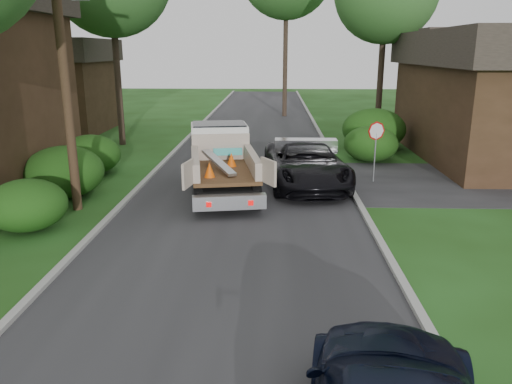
{
  "coord_description": "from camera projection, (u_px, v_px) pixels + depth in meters",
  "views": [
    {
      "loc": [
        1.09,
        -10.87,
        5.19
      ],
      "look_at": [
        0.61,
        3.12,
        1.2
      ],
      "focal_mm": 35.0,
      "sensor_mm": 36.0,
      "label": 1
    }
  ],
  "objects": [
    {
      "name": "ground",
      "position": [
        226.0,
        276.0,
        11.91
      ],
      "size": [
        120.0,
        120.0,
        0.0
      ],
      "primitive_type": "plane",
      "color": "#1F4213",
      "rests_on": "ground"
    },
    {
      "name": "stop_sign",
      "position": [
        376.0,
        139.0,
        19.9
      ],
      "size": [
        0.71,
        0.32,
        2.48
      ],
      "color": "slate",
      "rests_on": "ground"
    },
    {
      "name": "hedge_left_a",
      "position": [
        27.0,
        205.0,
        14.79
      ],
      "size": [
        2.34,
        2.34,
        1.53
      ],
      "primitive_type": "ellipsoid",
      "color": "#10400E",
      "rests_on": "ground"
    },
    {
      "name": "utility_pole",
      "position": [
        62.0,
        51.0,
        15.46
      ],
      "size": [
        2.42,
        1.25,
        10.0
      ],
      "color": "#382619",
      "rests_on": "ground"
    },
    {
      "name": "black_pickup",
      "position": [
        306.0,
        164.0,
        19.68
      ],
      "size": [
        3.47,
        6.5,
        1.74
      ],
      "primitive_type": "imported",
      "rotation": [
        0.0,
        0.0,
        0.1
      ],
      "color": "black",
      "rests_on": "ground"
    },
    {
      "name": "curb_right",
      "position": [
        343.0,
        174.0,
        21.37
      ],
      "size": [
        0.2,
        90.0,
        0.12
      ],
      "primitive_type": "cube",
      "color": "#9E9E99",
      "rests_on": "ground"
    },
    {
      "name": "hedge_right_a",
      "position": [
        371.0,
        144.0,
        23.98
      ],
      "size": [
        2.6,
        2.6,
        1.7
      ],
      "primitive_type": "ellipsoid",
      "color": "#10400E",
      "rests_on": "ground"
    },
    {
      "name": "flatbed_truck",
      "position": [
        221.0,
        155.0,
        19.28
      ],
      "size": [
        3.56,
        6.55,
        2.36
      ],
      "rotation": [
        0.0,
        0.0,
        0.16
      ],
      "color": "black",
      "rests_on": "ground"
    },
    {
      "name": "hedge_left_b",
      "position": [
        64.0,
        172.0,
        18.11
      ],
      "size": [
        2.86,
        2.86,
        1.87
      ],
      "primitive_type": "ellipsoid",
      "color": "#10400E",
      "rests_on": "ground"
    },
    {
      "name": "hedge_left_c",
      "position": [
        90.0,
        155.0,
        21.51
      ],
      "size": [
        2.6,
        2.6,
        1.7
      ],
      "primitive_type": "ellipsoid",
      "color": "#10400E",
      "rests_on": "ground"
    },
    {
      "name": "house_left_far",
      "position": [
        51.0,
        84.0,
        32.66
      ],
      "size": [
        7.56,
        7.56,
        6.0
      ],
      "color": "#372516",
      "rests_on": "ground"
    },
    {
      "name": "road",
      "position": [
        247.0,
        175.0,
        21.52
      ],
      "size": [
        8.0,
        90.0,
        0.02
      ],
      "primitive_type": "cube",
      "color": "#28282B",
      "rests_on": "ground"
    },
    {
      "name": "curb_left",
      "position": [
        153.0,
        173.0,
        21.64
      ],
      "size": [
        0.2,
        90.0,
        0.12
      ],
      "primitive_type": "cube",
      "color": "#9E9E99",
      "rests_on": "ground"
    },
    {
      "name": "hedge_right_b",
      "position": [
        374.0,
        129.0,
        26.77
      ],
      "size": [
        3.38,
        3.38,
        2.21
      ],
      "primitive_type": "ellipsoid",
      "color": "#10400E",
      "rests_on": "ground"
    }
  ]
}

